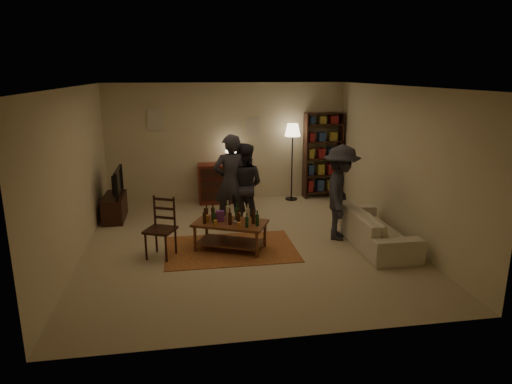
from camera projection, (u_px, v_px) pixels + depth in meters
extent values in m
plane|color=#C6B793|center=(246.00, 243.00, 8.04)|extent=(6.00, 6.00, 0.00)
plane|color=beige|center=(227.00, 142.00, 10.56)|extent=(5.50, 0.00, 5.50)
plane|color=beige|center=(75.00, 174.00, 7.26)|extent=(0.00, 6.00, 6.00)
plane|color=beige|center=(398.00, 163.00, 8.14)|extent=(0.00, 6.00, 6.00)
plane|color=beige|center=(286.00, 226.00, 4.84)|extent=(5.50, 0.00, 5.50)
plane|color=white|center=(245.00, 87.00, 7.35)|extent=(6.00, 6.00, 0.00)
cube|color=beige|center=(155.00, 120.00, 10.15)|extent=(0.35, 0.03, 0.45)
cube|color=beige|center=(253.00, 127.00, 10.55)|extent=(0.30, 0.03, 0.40)
cube|color=brown|center=(231.00, 249.00, 7.77)|extent=(2.20, 1.50, 0.01)
cube|color=brown|center=(230.00, 223.00, 7.66)|extent=(1.35, 1.09, 0.04)
cube|color=brown|center=(231.00, 242.00, 7.74)|extent=(1.22, 0.96, 0.02)
cylinder|color=brown|center=(195.00, 239.00, 7.61)|extent=(0.05, 0.05, 0.45)
cylinder|color=brown|center=(257.00, 246.00, 7.33)|extent=(0.05, 0.05, 0.45)
cylinder|color=brown|center=(207.00, 229.00, 8.10)|extent=(0.05, 0.05, 0.45)
cylinder|color=brown|center=(265.00, 235.00, 7.83)|extent=(0.05, 0.05, 0.45)
cylinder|color=#BF772C|center=(208.00, 218.00, 7.72)|extent=(0.07, 0.07, 0.10)
cylinder|color=#BF772C|center=(216.00, 223.00, 7.48)|extent=(0.07, 0.07, 0.09)
cylinder|color=#BF772C|center=(239.00, 216.00, 7.82)|extent=(0.07, 0.07, 0.11)
cylinder|color=#BF772C|center=(239.00, 225.00, 7.37)|extent=(0.07, 0.07, 0.09)
cube|color=#72348F|center=(220.00, 216.00, 7.69)|extent=(0.15, 0.11, 0.18)
cylinder|color=gray|center=(237.00, 222.00, 7.60)|extent=(0.12, 0.12, 0.03)
cube|color=black|center=(160.00, 230.00, 7.33)|extent=(0.58, 0.58, 0.04)
cylinder|color=black|center=(146.00, 247.00, 7.27)|extent=(0.04, 0.04, 0.46)
cylinder|color=black|center=(166.00, 249.00, 7.18)|extent=(0.04, 0.04, 0.46)
cylinder|color=black|center=(156.00, 239.00, 7.60)|extent=(0.04, 0.04, 0.46)
cylinder|color=black|center=(176.00, 241.00, 7.51)|extent=(0.04, 0.04, 0.46)
cube|color=black|center=(164.00, 210.00, 7.42)|extent=(0.33, 0.18, 0.52)
cube|color=black|center=(115.00, 207.00, 9.31)|extent=(0.40, 1.00, 0.50)
imported|color=black|center=(114.00, 182.00, 9.17)|extent=(0.13, 0.97, 0.56)
cube|color=maroon|center=(220.00, 183.00, 10.49)|extent=(1.00, 0.48, 0.90)
cube|color=black|center=(222.00, 195.00, 10.31)|extent=(0.92, 0.02, 0.22)
cube|color=black|center=(221.00, 184.00, 10.24)|extent=(0.92, 0.02, 0.22)
cube|color=black|center=(221.00, 173.00, 10.18)|extent=(0.92, 0.02, 0.22)
cylinder|color=black|center=(231.00, 163.00, 10.41)|extent=(0.12, 0.12, 0.04)
cylinder|color=black|center=(231.00, 157.00, 10.38)|extent=(0.02, 0.02, 0.22)
cone|color=#FFE5B2|center=(231.00, 148.00, 10.32)|extent=(0.26, 0.26, 0.20)
cube|color=black|center=(305.00, 156.00, 10.73)|extent=(0.04, 0.34, 2.00)
cube|color=black|center=(340.00, 155.00, 10.87)|extent=(0.04, 0.34, 2.00)
cube|color=black|center=(322.00, 191.00, 11.01)|extent=(0.90, 0.34, 0.03)
cube|color=black|center=(322.00, 174.00, 10.91)|extent=(0.90, 0.34, 0.03)
cube|color=black|center=(323.00, 158.00, 10.81)|extent=(0.90, 0.34, 0.03)
cube|color=black|center=(323.00, 141.00, 10.71)|extent=(0.90, 0.34, 0.03)
cube|color=black|center=(324.00, 124.00, 10.61)|extent=(0.90, 0.34, 0.03)
cube|color=black|center=(324.00, 113.00, 10.54)|extent=(0.90, 0.34, 0.03)
cube|color=maroon|center=(310.00, 185.00, 10.93)|extent=(0.12, 0.22, 0.26)
cube|color=navy|center=(320.00, 185.00, 10.97)|extent=(0.15, 0.22, 0.26)
cube|color=olive|center=(330.00, 184.00, 11.01)|extent=(0.18, 0.22, 0.26)
cube|color=navy|center=(310.00, 169.00, 10.83)|extent=(0.12, 0.22, 0.24)
cube|color=olive|center=(320.00, 169.00, 10.87)|extent=(0.15, 0.22, 0.24)
cube|color=maroon|center=(331.00, 169.00, 10.91)|extent=(0.18, 0.22, 0.24)
cube|color=olive|center=(311.00, 153.00, 10.73)|extent=(0.12, 0.22, 0.22)
cube|color=maroon|center=(321.00, 153.00, 10.77)|extent=(0.15, 0.22, 0.22)
cube|color=navy|center=(332.00, 153.00, 10.81)|extent=(0.18, 0.22, 0.22)
cube|color=maroon|center=(311.00, 137.00, 10.63)|extent=(0.12, 0.22, 0.20)
cube|color=navy|center=(322.00, 136.00, 10.67)|extent=(0.15, 0.22, 0.20)
cube|color=olive|center=(333.00, 136.00, 10.71)|extent=(0.18, 0.22, 0.20)
cube|color=navy|center=(312.00, 120.00, 10.53)|extent=(0.12, 0.22, 0.18)
cube|color=olive|center=(322.00, 120.00, 10.57)|extent=(0.15, 0.22, 0.18)
cube|color=maroon|center=(333.00, 119.00, 10.61)|extent=(0.18, 0.22, 0.18)
cylinder|color=black|center=(291.00, 199.00, 10.80)|extent=(0.28, 0.28, 0.03)
cylinder|color=black|center=(292.00, 166.00, 10.60)|extent=(0.03, 0.03, 1.59)
cone|color=#FFE5B2|center=(293.00, 130.00, 10.38)|extent=(0.36, 0.36, 0.28)
imported|color=beige|center=(374.00, 228.00, 7.94)|extent=(0.81, 2.08, 0.61)
imported|color=#2A2A32|center=(231.00, 183.00, 8.56)|extent=(0.72, 0.53, 1.83)
imported|color=#27262D|center=(243.00, 185.00, 8.74)|extent=(0.98, 0.90, 1.64)
imported|color=#2A2A32|center=(341.00, 193.00, 8.09)|extent=(1.01, 1.26, 1.70)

